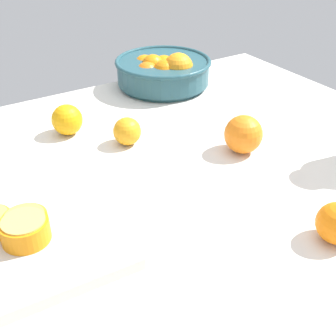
{
  "coord_description": "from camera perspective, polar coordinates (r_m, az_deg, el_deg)",
  "views": [
    {
      "loc": [
        -39.43,
        -61.87,
        50.12
      ],
      "look_at": [
        -2.79,
        -3.48,
        6.13
      ],
      "focal_mm": 46.96,
      "sensor_mm": 36.0,
      "label": 1
    }
  ],
  "objects": [
    {
      "name": "fruit_bowl",
      "position": [
        1.32,
        -0.66,
        12.5
      ],
      "size": [
        28.15,
        28.15,
        11.03
      ],
      "color": "#234C56",
      "rests_on": "ground_plane"
    },
    {
      "name": "loose_orange_1",
      "position": [
        1.01,
        -5.42,
        4.74
      ],
      "size": [
        6.45,
        6.45,
        6.45
      ],
      "primitive_type": "sphere",
      "color": "orange",
      "rests_on": "ground_plane"
    },
    {
      "name": "loose_orange_3",
      "position": [
        1.08,
        -12.96,
        6.13
      ],
      "size": [
        7.36,
        7.36,
        7.36
      ],
      "primitive_type": "sphere",
      "color": "orange",
      "rests_on": "ground_plane"
    },
    {
      "name": "orange_half_0",
      "position": [
        0.75,
        -17.92,
        -6.99
      ],
      "size": [
        7.21,
        7.21,
        3.96
      ],
      "color": "orange",
      "rests_on": "cutting_board"
    },
    {
      "name": "cutting_board",
      "position": [
        0.75,
        -19.02,
        -10.6
      ],
      "size": [
        34.67,
        25.25,
        2.26
      ],
      "primitive_type": "cube",
      "rotation": [
        0.0,
        0.0,
        -0.04
      ],
      "color": "beige",
      "rests_on": "ground_plane"
    },
    {
      "name": "ground_plane",
      "position": [
        0.9,
        0.33,
        -2.58
      ],
      "size": [
        133.22,
        109.96,
        3.0
      ],
      "primitive_type": "cube",
      "color": "silver"
    },
    {
      "name": "loose_orange_0",
      "position": [
        0.99,
        9.75,
        4.34
      ],
      "size": [
        8.57,
        8.57,
        8.57
      ],
      "primitive_type": "sphere",
      "color": "orange",
      "rests_on": "ground_plane"
    },
    {
      "name": "orange_half_1",
      "position": [
        0.74,
        -18.07,
        -7.65
      ],
      "size": [
        7.85,
        7.85,
        4.0
      ],
      "color": "orange",
      "rests_on": "cutting_board"
    }
  ]
}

